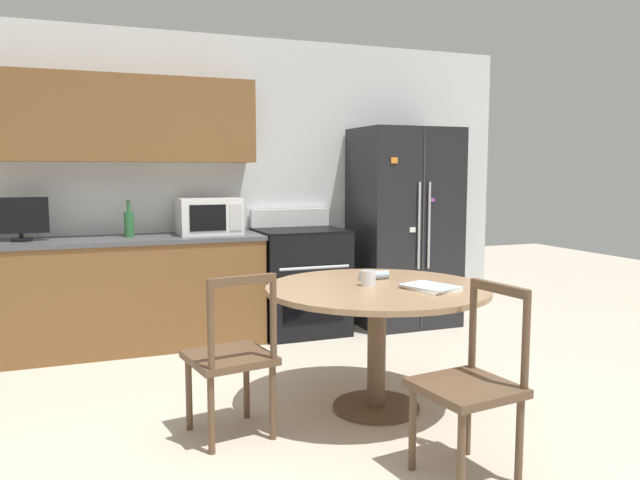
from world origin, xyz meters
TOP-DOWN VIEW (x-y plane):
  - ground_plane at (0.00, 0.00)m, footprint 14.00×14.00m
  - back_wall at (-0.30, 2.59)m, footprint 5.20×0.44m
  - kitchen_counter at (-1.09, 2.29)m, footprint 2.25×0.64m
  - refrigerator at (1.43, 2.23)m, footprint 0.89×0.72m
  - oven_range at (0.42, 2.26)m, footprint 0.75×0.68m
  - microwave at (-0.37, 2.33)m, footprint 0.51×0.41m
  - countertop_tv at (-1.80, 2.30)m, footprint 0.40×0.16m
  - counter_bottle at (-1.01, 2.33)m, footprint 0.08×0.08m
  - dining_table at (0.25, 0.40)m, footprint 1.32×1.32m
  - dining_chair_left at (-0.65, 0.32)m, footprint 0.48×0.48m
  - dining_chair_near at (0.29, -0.50)m, footprint 0.47×0.47m
  - candle_glass at (0.20, 0.43)m, footprint 0.09×0.09m
  - folded_napkin at (0.33, 0.61)m, footprint 0.19×0.06m
  - mail_stack at (0.48, 0.19)m, footprint 0.31×0.36m

SIDE VIEW (x-z plane):
  - ground_plane at x=0.00m, z-range 0.00..0.00m
  - dining_chair_left at x=-0.65m, z-range -0.02..0.89m
  - dining_chair_near at x=0.29m, z-range -0.02..0.89m
  - kitchen_counter at x=-1.09m, z-range 0.00..0.90m
  - oven_range at x=0.42m, z-range -0.07..1.01m
  - dining_table at x=0.25m, z-range 0.25..1.00m
  - mail_stack at x=0.48m, z-range 0.75..0.77m
  - folded_napkin at x=0.33m, z-range 0.75..0.80m
  - candle_glass at x=0.20m, z-range 0.74..0.84m
  - refrigerator at x=1.43m, z-range 0.00..1.81m
  - counter_bottle at x=-1.01m, z-range 0.86..1.16m
  - microwave at x=-0.37m, z-range 0.90..1.20m
  - countertop_tv at x=-1.80m, z-range 0.91..1.25m
  - back_wall at x=-0.30m, z-range 0.15..2.75m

